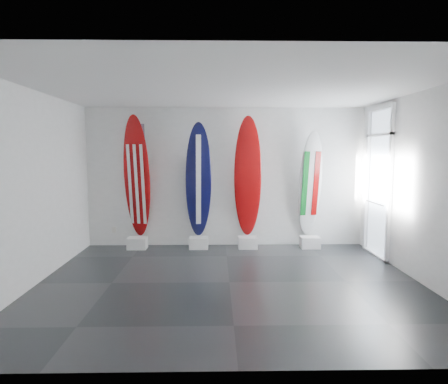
{
  "coord_description": "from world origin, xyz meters",
  "views": [
    {
      "loc": [
        -0.2,
        -5.94,
        2.05
      ],
      "look_at": [
        -0.06,
        1.4,
        1.29
      ],
      "focal_mm": 31.13,
      "sensor_mm": 36.0,
      "label": 1
    }
  ],
  "objects_px": {
    "surfboard_usa": "(137,177)",
    "surfboard_navy": "(199,180)",
    "surfboard_swiss": "(248,177)",
    "surfboard_italy": "(310,184)"
  },
  "relations": [
    {
      "from": "surfboard_swiss",
      "to": "surfboard_navy",
      "type": "bearing_deg",
      "value": -176.74
    },
    {
      "from": "surfboard_swiss",
      "to": "surfboard_italy",
      "type": "distance_m",
      "value": 1.35
    },
    {
      "from": "surfboard_usa",
      "to": "surfboard_navy",
      "type": "xyz_separation_m",
      "value": [
        1.3,
        0.0,
        -0.08
      ]
    },
    {
      "from": "surfboard_italy",
      "to": "surfboard_navy",
      "type": "bearing_deg",
      "value": 171.56
    },
    {
      "from": "surfboard_usa",
      "to": "surfboard_navy",
      "type": "relative_size",
      "value": 1.06
    },
    {
      "from": "surfboard_navy",
      "to": "surfboard_swiss",
      "type": "height_order",
      "value": "surfboard_swiss"
    },
    {
      "from": "surfboard_navy",
      "to": "surfboard_italy",
      "type": "relative_size",
      "value": 1.07
    },
    {
      "from": "surfboard_usa",
      "to": "surfboard_italy",
      "type": "distance_m",
      "value": 3.69
    },
    {
      "from": "surfboard_swiss",
      "to": "surfboard_italy",
      "type": "xyz_separation_m",
      "value": [
        1.34,
        0.0,
        -0.15
      ]
    },
    {
      "from": "surfboard_usa",
      "to": "surfboard_italy",
      "type": "relative_size",
      "value": 1.14
    }
  ]
}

